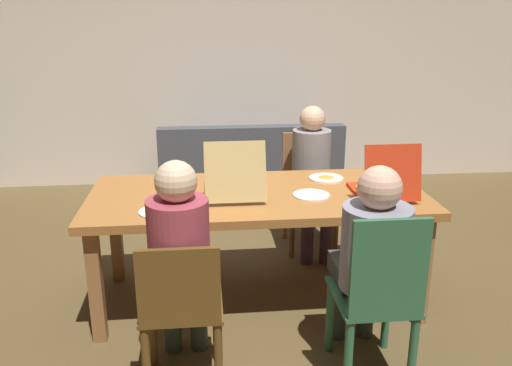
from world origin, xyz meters
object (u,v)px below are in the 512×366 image
at_px(chair_2, 181,310).
at_px(pizza_box_1, 382,187).
at_px(chair_0, 378,297).
at_px(chair_1, 308,188).
at_px(plate_0, 173,180).
at_px(couch, 250,171).
at_px(person_2, 180,255).
at_px(drinking_glass_0, 171,188).
at_px(dining_table, 258,204).
at_px(pizza_box_0, 234,185).
at_px(person_1, 312,169).
at_px(person_0, 371,250).
at_px(drinking_glass_1, 381,166).
at_px(plate_1, 159,211).
at_px(plate_3, 311,195).
at_px(drinking_glass_2, 385,170).
at_px(plate_2, 326,178).

relative_size(chair_2, pizza_box_1, 2.01).
relative_size(chair_0, chair_1, 1.04).
distance_m(plate_0, couch, 1.99).
relative_size(person_2, drinking_glass_0, 12.09).
height_order(dining_table, pizza_box_1, pizza_box_1).
bearing_deg(pizza_box_0, dining_table, -5.91).
distance_m(chair_2, plate_0, 1.24).
distance_m(person_1, person_2, 1.81).
relative_size(person_0, drinking_glass_1, 11.30).
bearing_deg(couch, person_0, -82.48).
distance_m(person_1, plate_1, 1.54).
distance_m(plate_1, drinking_glass_0, 0.31).
distance_m(person_2, plate_1, 0.49).
relative_size(plate_3, drinking_glass_2, 1.95).
relative_size(chair_2, person_2, 0.70).
xyz_separation_m(chair_0, pizza_box_1, (0.27, 0.80, 0.31)).
xyz_separation_m(pizza_box_1, plate_2, (-0.28, 0.37, -0.04)).
bearing_deg(person_2, chair_2, -90.00).
height_order(person_1, person_2, person_2).
bearing_deg(chair_0, person_0, 90.00).
bearing_deg(drinking_glass_1, dining_table, -159.40).
xyz_separation_m(chair_0, couch, (-0.38, 3.04, -0.21)).
bearing_deg(plate_2, pizza_box_0, -160.54).
height_order(chair_1, pizza_box_1, pizza_box_1).
distance_m(pizza_box_1, plate_1, 1.41).
bearing_deg(drinking_glass_2, person_2, -144.91).
distance_m(drinking_glass_1, couch, 2.01).
bearing_deg(drinking_glass_1, pizza_box_0, -162.87).
bearing_deg(chair_2, person_2, 90.00).
bearing_deg(chair_1, person_2, -120.83).
height_order(plate_3, drinking_glass_0, drinking_glass_0).
relative_size(pizza_box_0, plate_2, 2.07).
distance_m(person_0, plate_3, 0.70).
xyz_separation_m(chair_0, drinking_glass_0, (-1.07, 0.93, 0.31)).
bearing_deg(drinking_glass_0, plate_2, 12.95).
xyz_separation_m(person_2, drinking_glass_0, (-0.08, 0.77, 0.11)).
bearing_deg(plate_1, plate_2, 26.01).
distance_m(person_0, person_2, 0.99).
bearing_deg(drinking_glass_0, couch, 71.84).
bearing_deg(pizza_box_0, person_1, 47.56).
bearing_deg(chair_1, drinking_glass_2, -59.40).
distance_m(chair_2, pizza_box_0, 1.02).
relative_size(person_2, plate_2, 5.10).
distance_m(person_2, plate_2, 1.41).
relative_size(plate_0, plate_2, 0.91).
relative_size(drinking_glass_1, couch, 0.06).
distance_m(chair_0, pizza_box_0, 1.20).
xyz_separation_m(pizza_box_1, drinking_glass_1, (0.15, 0.47, -0.00)).
height_order(pizza_box_1, drinking_glass_2, pizza_box_1).
relative_size(plate_0, drinking_glass_1, 2.11).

